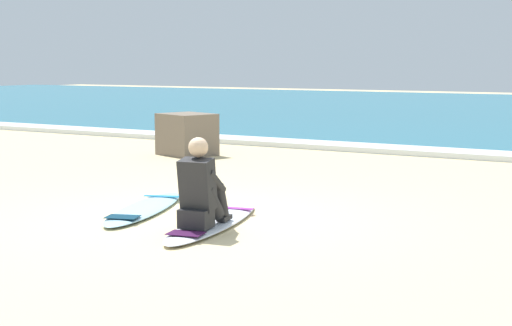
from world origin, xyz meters
TOP-DOWN VIEW (x-y plane):
  - ground_plane at (0.00, 0.00)m, footprint 80.00×80.00m
  - breaking_foam at (0.00, 7.34)m, footprint 80.00×0.90m
  - surfboard_main at (0.33, -0.28)m, footprint 1.01×2.43m
  - surfer_seated at (0.41, -0.63)m, footprint 0.44×0.74m
  - surfboard_spare_near at (-0.85, -0.02)m, footprint 1.22×2.31m
  - shoreline_rock at (-3.72, 4.84)m, footprint 1.19×1.10m

SIDE VIEW (x-z plane):
  - ground_plane at x=0.00m, z-range 0.00..0.00m
  - surfboard_main at x=0.33m, z-range 0.00..0.07m
  - surfboard_spare_near at x=-0.85m, z-range 0.00..0.07m
  - breaking_foam at x=0.00m, z-range 0.00..0.11m
  - shoreline_rock at x=-3.72m, z-range 0.00..0.81m
  - surfer_seated at x=0.41m, z-range -0.04..0.91m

